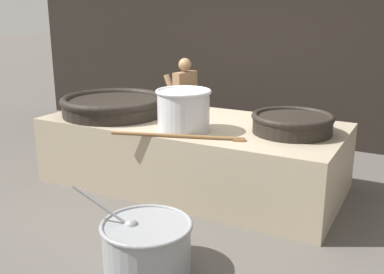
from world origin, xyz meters
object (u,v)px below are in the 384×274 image
prep_bowl_vegetables (147,244)px  stock_pot (184,109)px  cook (185,101)px  giant_wok_far (292,123)px  giant_wok_near (114,105)px

prep_bowl_vegetables → stock_pot: bearing=107.2°
cook → prep_bowl_vegetables: bearing=125.0°
giant_wok_far → cook: bearing=148.9°
giant_wok_near → stock_pot: (1.22, -0.29, 0.12)m
giant_wok_near → cook: size_ratio=0.94×
giant_wok_far → prep_bowl_vegetables: 2.19m
cook → giant_wok_far: bearing=160.2°
stock_pot → cook: cook is taller
stock_pot → cook: size_ratio=0.43×
giant_wok_near → stock_pot: size_ratio=2.18×
giant_wok_near → stock_pot: bearing=-13.3°
giant_wok_near → cook: 1.49m
giant_wok_far → cook: cook is taller
giant_wok_near → prep_bowl_vegetables: 2.54m
giant_wok_near → giant_wok_far: size_ratio=1.50×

